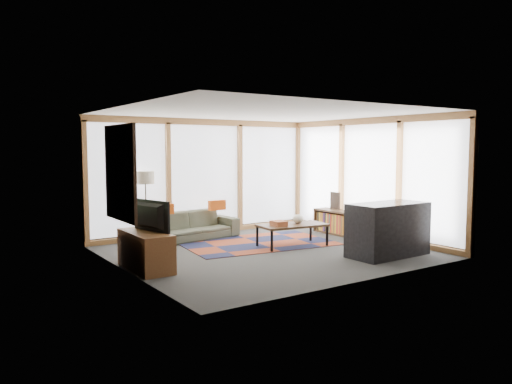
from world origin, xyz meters
TOP-DOWN VIEW (x-y plane):
  - ground at (0.00, 0.00)m, footprint 5.50×5.50m
  - room_envelope at (0.49, 0.56)m, footprint 5.52×5.02m
  - rug at (0.30, 0.80)m, footprint 3.23×2.29m
  - sofa at (-0.62, 1.94)m, footprint 2.10×1.01m
  - pillow_left at (-1.25, 1.91)m, footprint 0.40×0.15m
  - pillow_right at (-0.01, 1.91)m, footprint 0.39×0.12m
  - floor_lamp at (-1.56, 2.13)m, footprint 0.37×0.37m
  - coffee_table at (0.68, 0.12)m, footprint 1.41×0.82m
  - book_stack at (0.32, 0.08)m, footprint 0.28×0.33m
  - vase at (0.83, 0.13)m, footprint 0.25×0.25m
  - bookshelf at (2.43, 0.20)m, footprint 0.39×2.17m
  - bowl_a at (2.47, -0.34)m, footprint 0.22×0.22m
  - bowl_b at (2.41, 0.04)m, footprint 0.17×0.17m
  - shelf_picture at (2.56, 0.90)m, footprint 0.04×0.30m
  - tv_console at (-2.44, -0.05)m, footprint 0.51×1.23m
  - television at (-2.41, -0.05)m, footprint 0.33×0.88m
  - bar_counter at (1.58, -1.53)m, footprint 1.53×0.73m

SIDE VIEW (x-z plane):
  - ground at x=0.00m, z-range 0.00..0.00m
  - rug at x=0.30m, z-range 0.00..0.01m
  - coffee_table at x=0.68m, z-range 0.00..0.45m
  - bookshelf at x=2.43m, z-range 0.00..0.54m
  - sofa at x=-0.62m, z-range 0.00..0.59m
  - tv_console at x=-2.44m, z-range 0.00..0.61m
  - bar_counter at x=1.58m, z-range 0.00..0.96m
  - book_stack at x=0.32m, z-range 0.45..0.55m
  - vase at x=0.83m, z-range 0.45..0.63m
  - bowl_b at x=2.41m, z-range 0.54..0.63m
  - bowl_a at x=2.47m, z-range 0.54..0.63m
  - pillow_left at x=-1.25m, z-range 0.59..0.81m
  - pillow_right at x=-0.01m, z-range 0.59..0.81m
  - shelf_picture at x=2.56m, z-range 0.54..0.93m
  - floor_lamp at x=-1.56m, z-range 0.00..1.48m
  - television at x=-2.41m, z-range 0.61..1.12m
  - room_envelope at x=0.49m, z-range 0.23..2.85m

